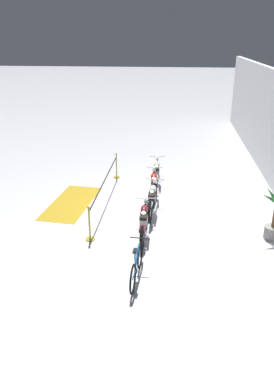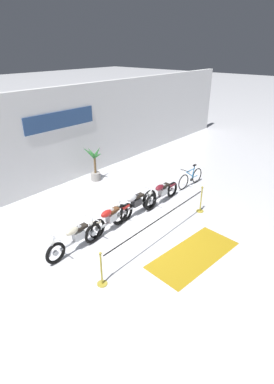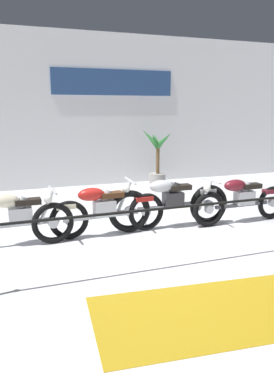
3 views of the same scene
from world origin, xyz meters
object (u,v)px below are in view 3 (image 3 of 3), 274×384
motorcycle_red_1 (101,210)px  stanchion_far_left (96,232)px  motorcycle_cream_0 (17,218)px  floor_banner (231,309)px  motorcycle_silver_2 (170,203)px  potted_palm_left_of_row (157,161)px  motorcycle_maroon_3 (241,200)px

motorcycle_red_1 → stanchion_far_left: 1.72m
motorcycle_cream_0 → floor_banner: (2.11, -2.87, -0.46)m
motorcycle_silver_2 → motorcycle_cream_0: bearing=179.8°
potted_palm_left_of_row → motorcycle_red_1: bearing=-125.6°
motorcycle_cream_0 → motorcycle_maroon_3: (4.13, -0.16, -0.00)m
motorcycle_maroon_3 → potted_palm_left_of_row: bearing=92.8°
motorcycle_silver_2 → motorcycle_red_1: bearing=-178.8°
motorcycle_maroon_3 → stanchion_far_left: size_ratio=0.41×
motorcycle_silver_2 → stanchion_far_left: bearing=-137.1°
motorcycle_cream_0 → motorcycle_red_1: (1.38, -0.03, 0.01)m
motorcycle_silver_2 → floor_banner: motorcycle_silver_2 is taller
motorcycle_cream_0 → stanchion_far_left: 1.91m
stanchion_far_left → motorcycle_maroon_3: bearing=25.1°
motorcycle_maroon_3 → potted_palm_left_of_row: (-0.18, 3.71, 0.28)m
motorcycle_cream_0 → motorcycle_red_1: motorcycle_red_1 is taller
motorcycle_silver_2 → floor_banner: bearing=-101.4°
motorcycle_red_1 → motorcycle_maroon_3: 2.75m
motorcycle_red_1 → motorcycle_maroon_3: (2.75, -0.13, -0.01)m
motorcycle_red_1 → motorcycle_cream_0: bearing=178.6°
motorcycle_cream_0 → potted_palm_left_of_row: size_ratio=1.39×
motorcycle_silver_2 → stanchion_far_left: (-1.80, -1.67, 0.18)m
motorcycle_maroon_3 → stanchion_far_left: stanchion_far_left is taller
motorcycle_red_1 → stanchion_far_left: size_ratio=0.46×
potted_palm_left_of_row → floor_banner: (-1.83, -6.43, -0.73)m
floor_banner → motorcycle_maroon_3: bearing=59.1°
motorcycle_maroon_3 → stanchion_far_left: (-3.24, -1.51, 0.20)m
potted_palm_left_of_row → motorcycle_maroon_3: bearing=-87.2°
motorcycle_red_1 → floor_banner: bearing=-75.6°
motorcycle_cream_0 → floor_banner: motorcycle_cream_0 is taller
potted_palm_left_of_row → motorcycle_cream_0: bearing=-138.0°
motorcycle_cream_0 → motorcycle_maroon_3: bearing=-2.2°
motorcycle_red_1 → potted_palm_left_of_row: potted_palm_left_of_row is taller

